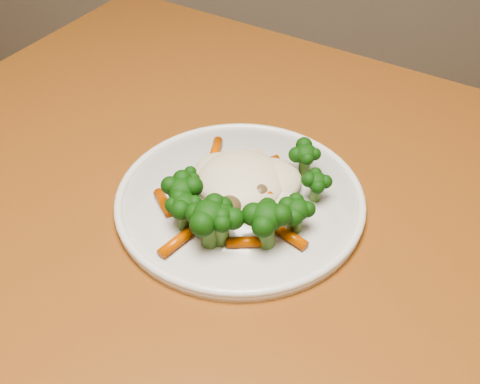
# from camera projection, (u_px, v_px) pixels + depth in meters

# --- Properties ---
(dining_table) EXTENTS (1.34, 1.14, 0.75)m
(dining_table) POSITION_uv_depth(u_px,v_px,m) (296.00, 275.00, 0.76)
(dining_table) COLOR brown
(dining_table) RESTS_ON ground
(plate) EXTENTS (0.29, 0.29, 0.01)m
(plate) POSITION_uv_depth(u_px,v_px,m) (240.00, 201.00, 0.70)
(plate) COLOR white
(plate) RESTS_ON dining_table
(meal) EXTENTS (0.20, 0.21, 0.05)m
(meal) POSITION_uv_depth(u_px,v_px,m) (239.00, 195.00, 0.66)
(meal) COLOR beige
(meal) RESTS_ON plate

